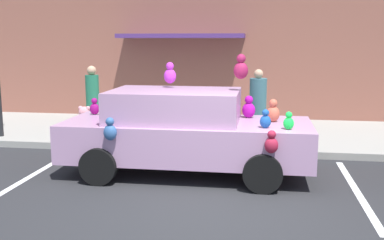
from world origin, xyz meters
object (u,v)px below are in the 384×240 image
pedestrian_near_shopfront (93,102)px  plush_covered_car (184,131)px  teddy_bear_on_sidewalk (85,122)px  pedestrian_walking_past (258,109)px

pedestrian_near_shopfront → plush_covered_car: bearing=-43.2°
plush_covered_car → pedestrian_near_shopfront: plush_covered_car is taller
teddy_bear_on_sidewalk → pedestrian_walking_past: pedestrian_walking_past is taller
pedestrian_walking_past → pedestrian_near_shopfront: bearing=174.5°
teddy_bear_on_sidewalk → pedestrian_walking_past: (4.09, -0.04, 0.41)m
teddy_bear_on_sidewalk → plush_covered_car: bearing=-38.2°
teddy_bear_on_sidewalk → pedestrian_near_shopfront: 0.56m
plush_covered_car → pedestrian_walking_past: size_ratio=2.70×
pedestrian_near_shopfront → pedestrian_walking_past: pedestrian_near_shopfront is taller
plush_covered_car → teddy_bear_on_sidewalk: size_ratio=6.04×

